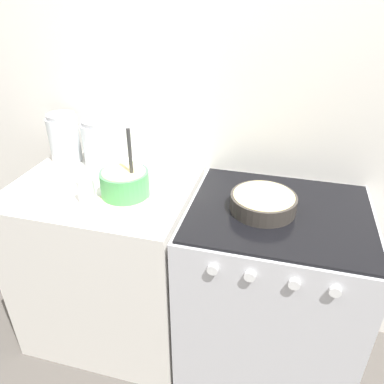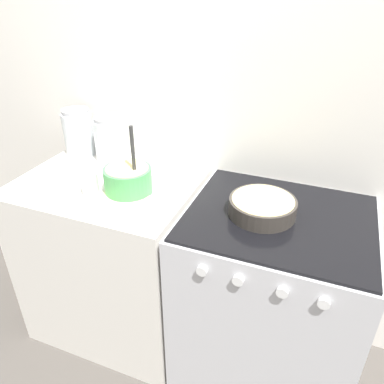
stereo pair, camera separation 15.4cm
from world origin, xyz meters
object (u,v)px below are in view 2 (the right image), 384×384
(stove, at_px, (268,298))
(storage_jar_left, at_px, (79,136))
(baking_pan, at_px, (262,206))
(storage_jar_middle, at_px, (112,142))
(mixing_bowl, at_px, (128,178))
(tin_can, at_px, (90,184))

(stove, distance_m, storage_jar_left, 1.24)
(baking_pan, bearing_deg, storage_jar_middle, 164.51)
(baking_pan, xyz_separation_m, storage_jar_middle, (-0.82, 0.23, 0.06))
(mixing_bowl, bearing_deg, tin_can, -148.42)
(storage_jar_left, xyz_separation_m, tin_can, (0.30, -0.35, -0.05))
(mixing_bowl, distance_m, tin_can, 0.16)
(mixing_bowl, distance_m, storage_jar_left, 0.51)
(tin_can, bearing_deg, stove, 9.46)
(storage_jar_middle, height_order, tin_can, storage_jar_middle)
(stove, bearing_deg, mixing_bowl, -175.88)
(stove, xyz_separation_m, tin_can, (-0.79, -0.13, 0.50))
(stove, relative_size, mixing_bowl, 2.91)
(baking_pan, distance_m, tin_can, 0.73)
(mixing_bowl, distance_m, baking_pan, 0.58)
(stove, relative_size, storage_jar_middle, 3.88)
(baking_pan, xyz_separation_m, storage_jar_left, (-1.02, 0.23, 0.07))
(baking_pan, relative_size, tin_can, 2.58)
(mixing_bowl, distance_m, storage_jar_middle, 0.36)
(stove, relative_size, storage_jar_left, 3.67)
(mixing_bowl, xyz_separation_m, storage_jar_middle, (-0.24, 0.26, 0.03))
(storage_jar_left, bearing_deg, baking_pan, -12.58)
(storage_jar_left, relative_size, tin_can, 2.38)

